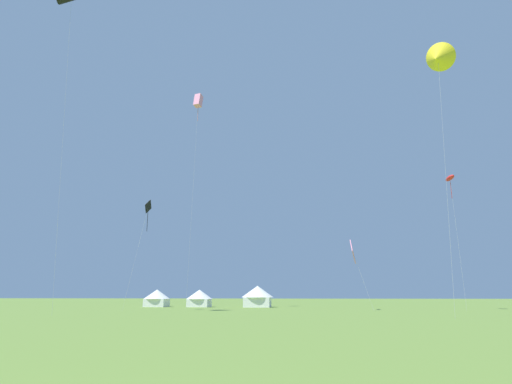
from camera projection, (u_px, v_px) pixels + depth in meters
kite_pink_box at (198, 101)px, 68.89m from camera, size 1.36×3.24×33.13m
kite_yellow_delta at (438, 58)px, 42.68m from camera, size 4.28×4.49×26.54m
kite_pink_diamond at (353, 252)px, 55.93m from camera, size 2.35×3.14×8.90m
kite_red_parafoil at (450, 178)px, 57.70m from camera, size 1.03×3.22×17.52m
kite_black_diamond at (148, 209)px, 55.72m from camera, size 1.84×3.30×13.92m
festival_tent_center at (157, 297)px, 69.17m from camera, size 4.15×4.15×2.70m
festival_tent_right at (199, 297)px, 68.36m from camera, size 4.11×4.11×2.67m
festival_tent_left at (258, 295)px, 67.37m from camera, size 5.00×5.00×3.25m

